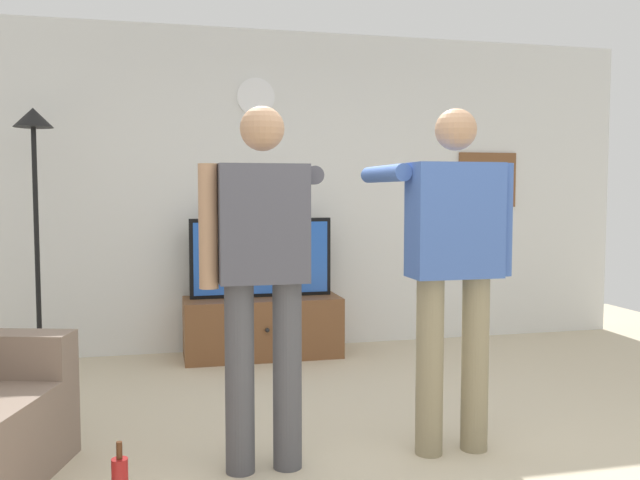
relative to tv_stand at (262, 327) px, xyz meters
name	(u,v)px	position (x,y,z in m)	size (l,w,h in m)	color
back_wall	(280,191)	(0.21, 0.35, 1.11)	(6.40, 0.10, 2.70)	silver
tv_stand	(262,327)	(0.00, 0.00, 0.00)	(1.26, 0.51, 0.49)	brown
television	(261,258)	(0.00, 0.05, 0.56)	(1.15, 0.07, 0.64)	black
wall_clock	(256,97)	(0.00, 0.29, 1.89)	(0.32, 0.32, 0.03)	white
framed_picture	(487,180)	(2.13, 0.30, 1.21)	(0.56, 0.04, 0.50)	brown
floor_lamp	(35,185)	(-1.68, -0.13, 1.15)	(0.32, 0.32, 1.95)	black
person_standing_nearer_lamp	(263,265)	(-0.33, -2.22, 0.75)	(0.60, 0.78, 1.74)	#4C4C51
person_standing_nearer_couch	(453,257)	(0.65, -2.22, 0.77)	(0.64, 0.78, 1.76)	gray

